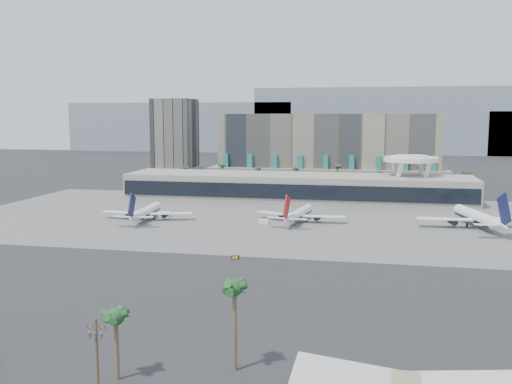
% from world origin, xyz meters
% --- Properties ---
extents(ground, '(900.00, 900.00, 0.00)m').
position_xyz_m(ground, '(0.00, 0.00, 0.00)').
color(ground, '#232326').
rests_on(ground, ground).
extents(apron_pad, '(260.00, 130.00, 0.06)m').
position_xyz_m(apron_pad, '(0.00, 55.00, 0.03)').
color(apron_pad, '#5B5B59').
rests_on(apron_pad, ground).
extents(mountain_ridge, '(680.00, 60.00, 70.00)m').
position_xyz_m(mountain_ridge, '(27.88, 470.00, 29.89)').
color(mountain_ridge, gray).
rests_on(mountain_ridge, ground).
extents(hotel, '(140.00, 30.00, 42.00)m').
position_xyz_m(hotel, '(10.00, 174.41, 16.81)').
color(hotel, gray).
rests_on(hotel, ground).
extents(office_tower, '(30.00, 30.00, 52.00)m').
position_xyz_m(office_tower, '(-95.00, 200.00, 22.94)').
color(office_tower, black).
rests_on(office_tower, ground).
extents(terminal, '(170.00, 32.50, 14.50)m').
position_xyz_m(terminal, '(0.00, 109.84, 6.52)').
color(terminal, '#A29A8F').
rests_on(terminal, ground).
extents(saucer_structure, '(26.00, 26.00, 21.89)m').
position_xyz_m(saucer_structure, '(55.00, 116.00, 18.45)').
color(saucer_structure, white).
rests_on(saucer_structure, ground).
extents(palm_row, '(157.80, 2.80, 13.10)m').
position_xyz_m(palm_row, '(7.00, 145.00, 10.50)').
color(palm_row, brown).
rests_on(palm_row, ground).
extents(utility_pole, '(3.20, 0.85, 12.00)m').
position_xyz_m(utility_pole, '(-2.00, -96.09, 7.14)').
color(utility_pole, '#4C3826').
rests_on(utility_pole, ground).
extents(airliner_left, '(36.83, 38.00, 13.11)m').
position_xyz_m(airliner_left, '(-50.54, 39.87, 3.31)').
color(airliner_left, white).
rests_on(airliner_left, ground).
extents(airliner_centre, '(35.61, 36.94, 12.82)m').
position_xyz_m(airliner_centre, '(9.24, 47.96, 3.23)').
color(airliner_centre, white).
rests_on(airliner_centre, ground).
extents(airliner_right, '(43.23, 44.85, 15.81)m').
position_xyz_m(airliner_right, '(75.20, 49.47, 3.99)').
color(airliner_right, white).
rests_on(airliner_right, ground).
extents(service_vehicle_a, '(4.83, 2.68, 2.27)m').
position_xyz_m(service_vehicle_a, '(-45.78, 47.39, 1.14)').
color(service_vehicle_a, white).
rests_on(service_vehicle_a, ground).
extents(service_vehicle_b, '(3.84, 2.28, 1.93)m').
position_xyz_m(service_vehicle_b, '(-3.28, 40.83, 0.97)').
color(service_vehicle_b, silver).
rests_on(service_vehicle_b, ground).
extents(taxiway_sign, '(2.27, 0.89, 1.03)m').
position_xyz_m(taxiway_sign, '(-1.36, -13.10, 0.51)').
color(taxiway_sign, black).
rests_on(taxiway_sign, ground).
extents(near_palm_a, '(6.00, 6.00, 11.68)m').
position_xyz_m(near_palm_a, '(-1.67, -90.20, 8.85)').
color(near_palm_a, brown).
rests_on(near_palm_a, ground).
extents(near_palm_b, '(6.00, 6.00, 15.30)m').
position_xyz_m(near_palm_b, '(15.61, -83.25, 12.38)').
color(near_palm_b, brown).
rests_on(near_palm_b, ground).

